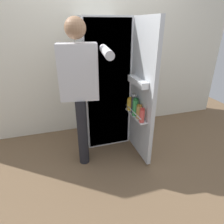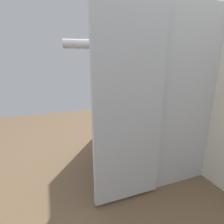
{
  "view_description": "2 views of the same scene",
  "coord_description": "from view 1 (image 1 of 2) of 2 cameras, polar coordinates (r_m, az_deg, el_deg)",
  "views": [
    {
      "loc": [
        -0.65,
        -1.97,
        1.57
      ],
      "look_at": [
        -0.07,
        -0.09,
        0.67
      ],
      "focal_mm": 31.18,
      "sensor_mm": 36.0,
      "label": 1
    },
    {
      "loc": [
        1.49,
        -0.62,
        1.18
      ],
      "look_at": [
        -0.01,
        -0.06,
        0.72
      ],
      "focal_mm": 28.24,
      "sensor_mm": 36.0,
      "label": 2
    }
  ],
  "objects": [
    {
      "name": "person",
      "position": [
        2.14,
        -9.3,
        8.13
      ],
      "size": [
        0.54,
        0.76,
        1.63
      ],
      "color": "black",
      "rests_on": "ground_plane"
    },
    {
      "name": "ground_plane",
      "position": [
        2.61,
        0.84,
        -12.45
      ],
      "size": [
        5.56,
        5.56,
        0.0
      ],
      "primitive_type": "plane",
      "color": "brown"
    },
    {
      "name": "kitchen_wall",
      "position": [
        2.97,
        -4.81,
        19.64
      ],
      "size": [
        4.4,
        0.1,
        2.63
      ],
      "primitive_type": "cube",
      "color": "silver",
      "rests_on": "ground_plane"
    },
    {
      "name": "refrigerator",
      "position": [
        2.68,
        -1.97,
        8.43
      ],
      "size": [
        0.63,
        1.19,
        1.65
      ],
      "color": "silver",
      "rests_on": "ground_plane"
    }
  ]
}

